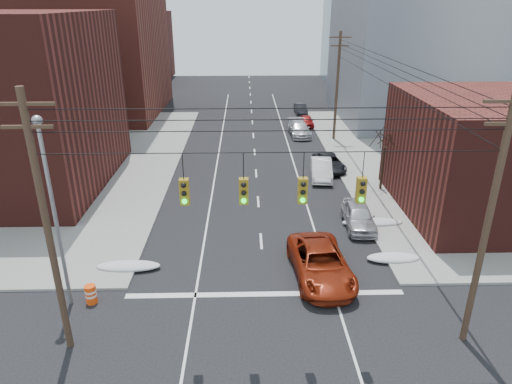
{
  "coord_description": "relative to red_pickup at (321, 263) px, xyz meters",
  "views": [
    {
      "loc": [
        -0.94,
        -12.67,
        13.62
      ],
      "look_at": [
        -0.3,
        12.69,
        3.0
      ],
      "focal_mm": 32.0,
      "sensor_mm": 36.0,
      "label": 1
    }
  ],
  "objects": [
    {
      "name": "building_brick_far",
      "position": [
        -29.01,
        66.0,
        5.15
      ],
      "size": [
        22.0,
        18.0,
        12.0
      ],
      "primitive_type": "cube",
      "color": "#4A1B16",
      "rests_on": "ground"
    },
    {
      "name": "building_office",
      "position": [
        18.99,
        36.0,
        11.65
      ],
      "size": [
        22.0,
        20.0,
        25.0
      ],
      "primitive_type": "cube",
      "color": "gray",
      "rests_on": "ground"
    },
    {
      "name": "utility_pole_right",
      "position": [
        5.49,
        -5.0,
        4.94
      ],
      "size": [
        2.2,
        0.28,
        11.0
      ],
      "color": "#473323",
      "rests_on": "ground"
    },
    {
      "name": "bare_tree",
      "position": [
        6.58,
        12.0,
        1.47
      ],
      "size": [
        2.09,
        2.2,
        4.93
      ],
      "color": "black",
      "rests_on": "ground"
    },
    {
      "name": "parked_car_c",
      "position": [
        3.39,
        16.79,
        -0.2
      ],
      "size": [
        2.61,
        4.83,
        1.29
      ],
      "primitive_type": "imported",
      "rotation": [
        0.0,
        0.0,
        0.11
      ],
      "color": "black",
      "rests_on": "ground"
    },
    {
      "name": "parked_car_d",
      "position": [
        2.02,
        27.85,
        -0.09
      ],
      "size": [
        2.44,
        5.34,
        1.51
      ],
      "primitive_type": "imported",
      "rotation": [
        0.0,
        0.0,
        0.06
      ],
      "color": "silver",
      "rests_on": "ground"
    },
    {
      "name": "parked_car_f",
      "position": [
        3.39,
        38.38,
        -0.2
      ],
      "size": [
        1.51,
        3.96,
        1.29
      ],
      "primitive_type": "imported",
      "rotation": [
        0.0,
        0.0,
        0.04
      ],
      "color": "black",
      "rests_on": "ground"
    },
    {
      "name": "parked_car_a",
      "position": [
        3.39,
        5.84,
        -0.08
      ],
      "size": [
        1.99,
        4.59,
        1.54
      ],
      "primitive_type": "imported",
      "rotation": [
        0.0,
        0.0,
        -0.04
      ],
      "color": "#B8B7BC",
      "rests_on": "ground"
    },
    {
      "name": "lot_car_c",
      "position": [
        -20.56,
        14.31,
        -0.08
      ],
      "size": [
        4.6,
        3.27,
        1.24
      ],
      "primitive_type": "imported",
      "rotation": [
        0.0,
        0.0,
        1.17
      ],
      "color": "black",
      "rests_on": "sidewalk_nw"
    },
    {
      "name": "lot_car_d",
      "position": [
        -22.18,
        21.87,
        0.1
      ],
      "size": [
        4.84,
        2.4,
        1.59
      ],
      "primitive_type": "imported",
      "rotation": [
        0.0,
        0.0,
        1.69
      ],
      "color": "#B7B8BC",
      "rests_on": "sidewalk_nw"
    },
    {
      "name": "building_glass",
      "position": [
        20.99,
        62.0,
        10.15
      ],
      "size": [
        20.0,
        18.0,
        22.0
      ],
      "primitive_type": "cube",
      "color": "gray",
      "rests_on": "ground"
    },
    {
      "name": "utility_pole_far",
      "position": [
        5.49,
        26.0,
        4.94
      ],
      "size": [
        2.2,
        0.28,
        11.0
      ],
      "color": "#473323",
      "rests_on": "ground"
    },
    {
      "name": "parked_car_e",
      "position": [
        3.39,
        32.01,
        -0.24
      ],
      "size": [
        1.46,
        3.58,
        1.21
      ],
      "primitive_type": "imported",
      "rotation": [
        0.0,
        0.0,
        0.01
      ],
      "color": "maroon",
      "rests_on": "ground"
    },
    {
      "name": "parked_car_b",
      "position": [
        2.38,
        14.81,
        -0.07
      ],
      "size": [
        2.1,
        4.84,
        1.55
      ],
      "primitive_type": "imported",
      "rotation": [
        0.0,
        0.0,
        -0.1
      ],
      "color": "white",
      "rests_on": "ground"
    },
    {
      "name": "snow_nw",
      "position": [
        -10.41,
        1.0,
        -0.64
      ],
      "size": [
        3.5,
        1.08,
        0.42
      ],
      "primitive_type": "ellipsoid",
      "color": "silver",
      "rests_on": "ground"
    },
    {
      "name": "lot_car_b",
      "position": [
        -17.95,
        21.2,
        0.03
      ],
      "size": [
        5.8,
        4.41,
        1.46
      ],
      "primitive_type": "imported",
      "rotation": [
        0.0,
        0.0,
        1.14
      ],
      "color": "silver",
      "rests_on": "sidewalk_nw"
    },
    {
      "name": "snow_east_far",
      "position": [
        4.39,
        6.0,
        -0.64
      ],
      "size": [
        4.0,
        1.08,
        0.42
      ],
      "primitive_type": "ellipsoid",
      "color": "silver",
      "rests_on": "ground"
    },
    {
      "name": "street_light",
      "position": [
        -12.51,
        -2.0,
        4.69
      ],
      "size": [
        0.44,
        0.44,
        9.32
      ],
      "color": "gray",
      "rests_on": "ground"
    },
    {
      "name": "snow_ne",
      "position": [
        4.39,
        1.5,
        -0.64
      ],
      "size": [
        3.0,
        1.08,
        0.42
      ],
      "primitive_type": "ellipsoid",
      "color": "silver",
      "rests_on": "ground"
    },
    {
      "name": "red_pickup",
      "position": [
        0.0,
        0.0,
        0.0
      ],
      "size": [
        3.26,
        6.29,
        1.7
      ],
      "primitive_type": "imported",
      "rotation": [
        0.0,
        0.0,
        0.07
      ],
      "color": "maroon",
      "rests_on": "ground"
    },
    {
      "name": "traffic_signals",
      "position": [
        -2.91,
        -5.03,
        6.32
      ],
      "size": [
        17.0,
        0.42,
        2.02
      ],
      "color": "black",
      "rests_on": "ground"
    },
    {
      "name": "utility_pole_left",
      "position": [
        -11.51,
        -5.0,
        4.94
      ],
      "size": [
        2.2,
        0.28,
        11.0
      ],
      "color": "#473323",
      "rests_on": "ground"
    },
    {
      "name": "lot_car_a",
      "position": [
        -18.9,
        11.35,
        0.1
      ],
      "size": [
        5.1,
        3.15,
        1.59
      ],
      "primitive_type": "imported",
      "rotation": [
        0.0,
        0.0,
        1.24
      ],
      "color": "white",
      "rests_on": "sidewalk_nw"
    },
    {
      "name": "construction_barrel",
      "position": [
        -11.51,
        -1.96,
        -0.35
      ],
      "size": [
        0.68,
        0.68,
        0.96
      ],
      "rotation": [
        0.0,
        0.0,
        0.29
      ],
      "color": "#FF470D",
      "rests_on": "ground"
    }
  ]
}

